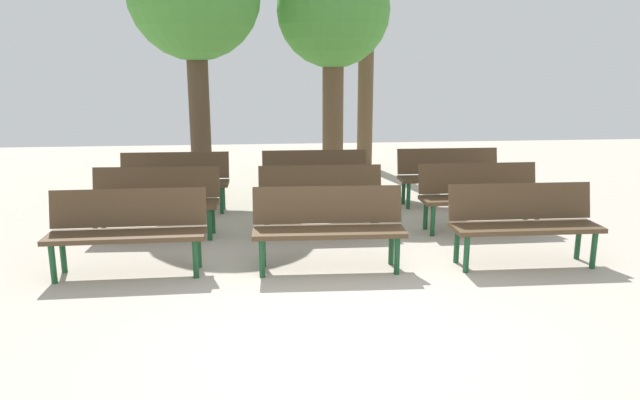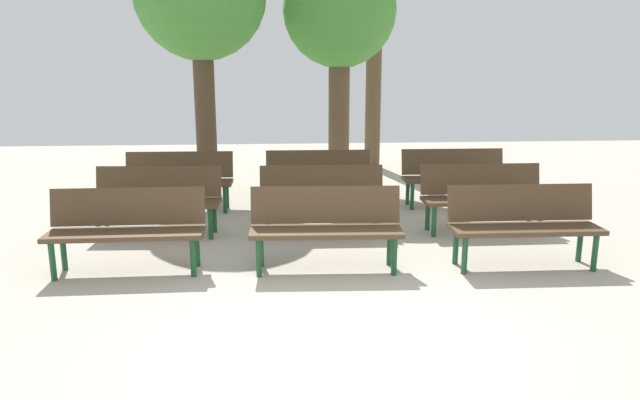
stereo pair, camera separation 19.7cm
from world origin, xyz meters
name	(u,v)px [view 2 (the right image)]	position (x,y,z in m)	size (l,w,h in m)	color
ground_plane	(343,333)	(0.00, 0.00, 0.00)	(24.00, 24.00, 0.00)	#B2A899
bench_r0_c0	(127,225)	(-2.09, 1.65, 0.50)	(1.60, 0.49, 0.87)	#4C3823
bench_r0_c1	(326,223)	(0.00, 1.57, 0.50)	(1.62, 0.55, 0.87)	#4C3823
bench_r0_c2	(523,221)	(2.13, 1.51, 0.50)	(1.61, 0.51, 0.87)	#4C3823
bench_r1_c0	(158,196)	(-2.04, 3.02, 0.50)	(1.62, 0.56, 0.87)	#4C3823
bench_r1_c1	(322,195)	(0.06, 2.92, 0.50)	(1.61, 0.52, 0.87)	#4C3823
bench_r1_c2	(483,193)	(2.17, 2.88, 0.50)	(1.60, 0.49, 0.87)	#4C3823
bench_r2_c0	(179,177)	(-1.99, 4.33, 0.50)	(1.61, 0.51, 0.87)	#4C3823
bench_r2_c1	(319,175)	(0.12, 4.33, 0.50)	(1.61, 0.51, 0.87)	#4C3823
bench_r2_c2	(454,174)	(2.23, 4.32, 0.50)	(1.61, 0.50, 0.87)	#4C3823
tree_0	(340,15)	(0.63, 6.20, 3.01)	(1.99, 1.99, 4.08)	brown
tree_2	(373,86)	(1.55, 7.98, 1.74)	(0.33, 0.33, 3.48)	brown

